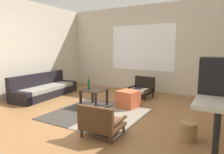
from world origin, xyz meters
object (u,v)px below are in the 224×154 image
object	(u,v)px
armchair_striped_foreground	(101,122)
crt_television	(222,76)
ottoman_orange	(128,99)
console_shelf	(221,97)
wicker_basket	(188,131)
armchair_by_window	(142,89)
couch	(45,89)
glass_bottle	(89,84)
coffee_table	(94,93)
clay_vase	(222,78)

from	to	relation	value
armchair_striped_foreground	crt_television	bearing A→B (deg)	5.69
ottoman_orange	console_shelf	bearing A→B (deg)	-34.22
ottoman_orange	wicker_basket	world-z (taller)	ottoman_orange
armchair_by_window	ottoman_orange	size ratio (longest dim) A/B	1.56
armchair_striped_foreground	ottoman_orange	xyz separation A→B (m)	(-0.30, 1.62, -0.04)
couch	console_shelf	distance (m)	4.59
armchair_striped_foreground	crt_television	size ratio (longest dim) A/B	1.32
console_shelf	glass_bottle	bearing A→B (deg)	162.46
armchair_by_window	armchair_striped_foreground	bearing A→B (deg)	-81.75
coffee_table	armchair_striped_foreground	bearing A→B (deg)	-51.47
console_shelf	glass_bottle	xyz separation A→B (m)	(-2.69, 0.85, -0.22)
glass_bottle	wicker_basket	size ratio (longest dim) A/B	1.09
console_shelf	coffee_table	bearing A→B (deg)	160.31
clay_vase	armchair_by_window	bearing A→B (deg)	134.23
couch	ottoman_orange	distance (m)	2.55
coffee_table	ottoman_orange	distance (m)	0.81
coffee_table	clay_vase	distance (m)	2.75
coffee_table	ottoman_orange	bearing A→B (deg)	26.19
coffee_table	crt_television	distance (m)	2.92
couch	armchair_by_window	xyz separation A→B (m)	(2.45, 1.30, 0.04)
armchair_striped_foreground	glass_bottle	bearing A→B (deg)	132.70
crt_television	ottoman_orange	bearing A→B (deg)	142.13
console_shelf	wicker_basket	distance (m)	0.77
console_shelf	wicker_basket	size ratio (longest dim) A/B	6.51
clay_vase	coffee_table	bearing A→B (deg)	167.09
armchair_by_window	glass_bottle	xyz separation A→B (m)	(-0.70, -1.52, 0.30)
armchair_by_window	glass_bottle	bearing A→B (deg)	-114.82
glass_bottle	coffee_table	bearing A→B (deg)	43.82
clay_vase	wicker_basket	size ratio (longest dim) A/B	1.18
armchair_striped_foreground	console_shelf	bearing A→B (deg)	12.05
armchair_striped_foreground	wicker_basket	xyz separation A→B (m)	(1.19, 0.57, -0.10)
clay_vase	couch	bearing A→B (deg)	170.56
ottoman_orange	wicker_basket	bearing A→B (deg)	-35.30
crt_television	armchair_by_window	bearing A→B (deg)	127.79
armchair_by_window	clay_vase	xyz separation A→B (m)	(1.99, -2.04, 0.72)
coffee_table	armchair_by_window	xyz separation A→B (m)	(0.62, 1.44, -0.09)
ottoman_orange	clay_vase	size ratio (longest dim) A/B	1.35
armchair_striped_foreground	crt_television	xyz separation A→B (m)	(1.59, 0.16, 0.82)
couch	coffee_table	world-z (taller)	couch
armchair_striped_foreground	console_shelf	size ratio (longest dim) A/B	0.35
ottoman_orange	glass_bottle	bearing A→B (deg)	-151.56
armchair_by_window	console_shelf	xyz separation A→B (m)	(1.99, -2.37, 0.52)
couch	armchair_by_window	world-z (taller)	couch
armchair_striped_foreground	ottoman_orange	world-z (taller)	armchair_striped_foreground
clay_vase	glass_bottle	size ratio (longest dim) A/B	1.08
armchair_striped_foreground	console_shelf	distance (m)	1.71
ottoman_orange	wicker_basket	distance (m)	1.83
coffee_table	crt_television	world-z (taller)	crt_television
armchair_by_window	armchair_striped_foreground	world-z (taller)	armchair_by_window
crt_television	clay_vase	world-z (taller)	crt_television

